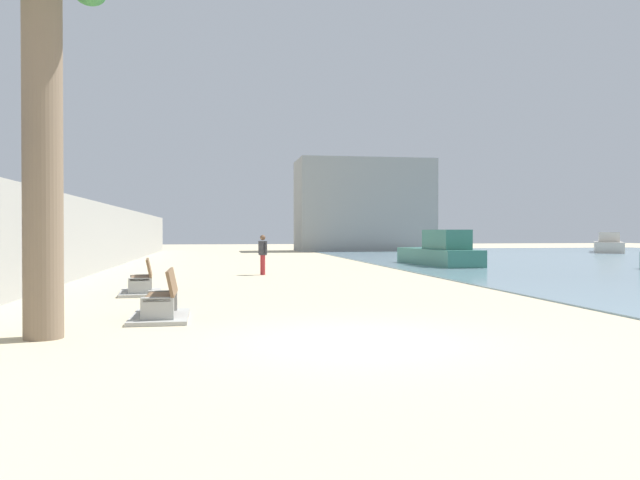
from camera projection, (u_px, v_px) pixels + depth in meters
ground_plane at (266, 271)px, 27.70m from camera, size 120.00×120.00×0.00m
seawall at (88, 237)px, 26.47m from camera, size 0.80×64.00×3.00m
palm_tree at (42, 30)px, 10.12m from camera, size 2.60×2.63×7.06m
bench_near at (162, 307)px, 12.46m from camera, size 1.13×2.12×0.98m
bench_far at (142, 286)px, 17.43m from camera, size 1.29×2.19×0.98m
person_walking at (263, 252)px, 25.14m from camera, size 0.33×0.46×1.60m
boat_far_left at (608, 245)px, 51.86m from camera, size 5.40×6.90×1.66m
boat_far_right at (440, 252)px, 31.90m from camera, size 2.44×6.71×1.79m
harbor_building at (363, 206)px, 57.04m from camera, size 12.00×6.00×8.17m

